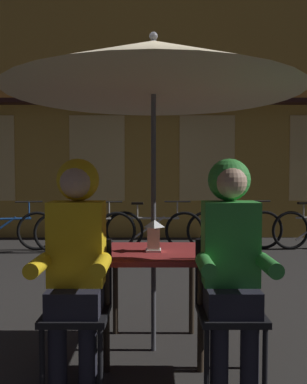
% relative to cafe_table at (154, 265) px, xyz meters
% --- Properties ---
extents(ground_plane, '(60.00, 60.00, 0.00)m').
position_rel_cafe_table_xyz_m(ground_plane, '(0.00, 0.00, -0.64)').
color(ground_plane, '#2D2B28').
extents(cafe_table, '(0.72, 0.72, 0.74)m').
position_rel_cafe_table_xyz_m(cafe_table, '(0.00, 0.00, 0.00)').
color(cafe_table, maroon).
rests_on(cafe_table, ground_plane).
extents(patio_umbrella, '(2.10, 2.10, 2.31)m').
position_rel_cafe_table_xyz_m(patio_umbrella, '(0.00, 0.00, 1.42)').
color(patio_umbrella, '#4C4C51').
rests_on(patio_umbrella, ground_plane).
extents(lantern, '(0.11, 0.11, 0.23)m').
position_rel_cafe_table_xyz_m(lantern, '(0.00, -0.01, 0.22)').
color(lantern, white).
rests_on(lantern, cafe_table).
extents(chair_left, '(0.40, 0.40, 0.87)m').
position_rel_cafe_table_xyz_m(chair_left, '(-0.48, -0.37, -0.15)').
color(chair_left, black).
rests_on(chair_left, ground_plane).
extents(chair_right, '(0.40, 0.40, 0.87)m').
position_rel_cafe_table_xyz_m(chair_right, '(0.48, -0.37, -0.15)').
color(chair_right, black).
rests_on(chair_right, ground_plane).
extents(person_left_hooded, '(0.45, 0.56, 1.40)m').
position_rel_cafe_table_xyz_m(person_left_hooded, '(-0.48, -0.43, 0.21)').
color(person_left_hooded, black).
rests_on(person_left_hooded, ground_plane).
extents(person_right_hooded, '(0.45, 0.56, 1.40)m').
position_rel_cafe_table_xyz_m(person_right_hooded, '(0.48, -0.43, 0.21)').
color(person_right_hooded, black).
rests_on(person_right_hooded, ground_plane).
extents(shopfront_building, '(10.00, 0.93, 6.20)m').
position_rel_cafe_table_xyz_m(shopfront_building, '(-0.03, 5.40, 2.45)').
color(shopfront_building, gold).
rests_on(shopfront_building, ground_plane).
extents(bicycle_nearest, '(1.66, 0.38, 0.84)m').
position_rel_cafe_table_xyz_m(bicycle_nearest, '(-2.47, 3.68, -0.29)').
color(bicycle_nearest, black).
rests_on(bicycle_nearest, ground_plane).
extents(bicycle_second, '(1.66, 0.34, 0.84)m').
position_rel_cafe_table_xyz_m(bicycle_second, '(-1.13, 3.67, -0.29)').
color(bicycle_second, black).
rests_on(bicycle_second, ground_plane).
extents(bicycle_third, '(1.68, 0.11, 0.84)m').
position_rel_cafe_table_xyz_m(bicycle_third, '(0.01, 3.80, -0.29)').
color(bicycle_third, black).
rests_on(bicycle_third, ground_plane).
extents(bicycle_fourth, '(1.68, 0.17, 0.84)m').
position_rel_cafe_table_xyz_m(bicycle_fourth, '(1.39, 3.87, -0.29)').
color(bicycle_fourth, black).
rests_on(bicycle_fourth, ground_plane).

